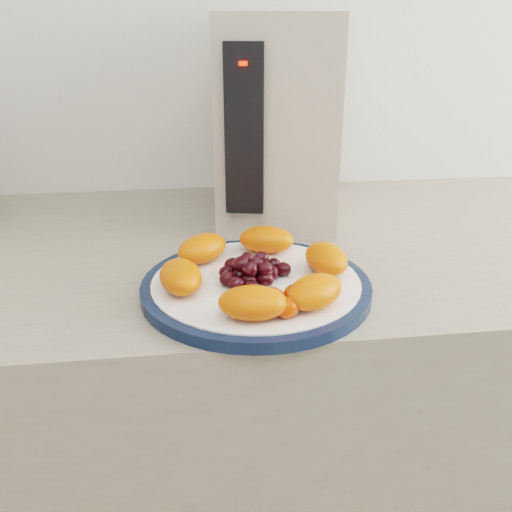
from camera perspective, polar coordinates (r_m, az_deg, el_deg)
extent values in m
cube|color=gray|center=(1.12, -7.66, -20.82)|extent=(3.50, 0.60, 0.90)
cube|color=#99694F|center=(1.14, -7.57, -21.91)|extent=(3.48, 0.58, 0.84)
cylinder|color=#0D1C37|center=(0.71, 0.00, -3.14)|extent=(0.29, 0.29, 0.01)
cylinder|color=white|center=(0.71, 0.00, -3.07)|extent=(0.26, 0.26, 0.02)
cube|color=#BCAE9F|center=(0.96, 2.41, 13.57)|extent=(0.23, 0.29, 0.32)
cube|color=black|center=(0.83, -1.17, 12.37)|extent=(0.06, 0.03, 0.24)
cube|color=#FF0C05|center=(0.81, -1.30, 18.70)|extent=(0.01, 0.01, 0.01)
ellipsoid|color=#EF4308|center=(0.73, 7.04, -0.24)|extent=(0.06, 0.08, 0.04)
ellipsoid|color=#EF4308|center=(0.78, 1.05, 1.66)|extent=(0.09, 0.07, 0.04)
ellipsoid|color=#EF4308|center=(0.76, -5.40, 0.76)|extent=(0.09, 0.09, 0.04)
ellipsoid|color=#EF4308|center=(0.68, -7.54, -2.07)|extent=(0.06, 0.08, 0.04)
ellipsoid|color=#EF4308|center=(0.62, -0.32, -4.71)|extent=(0.08, 0.06, 0.04)
ellipsoid|color=#EF4308|center=(0.64, 5.87, -3.56)|extent=(0.09, 0.09, 0.04)
ellipsoid|color=black|center=(0.70, 0.00, -1.74)|extent=(0.02, 0.02, 0.02)
ellipsoid|color=black|center=(0.71, 1.55, -1.71)|extent=(0.02, 0.02, 0.02)
ellipsoid|color=black|center=(0.72, 0.59, -1.22)|extent=(0.02, 0.02, 0.02)
ellipsoid|color=black|center=(0.72, -0.93, -1.32)|extent=(0.02, 0.02, 0.02)
ellipsoid|color=black|center=(0.70, -1.56, -1.86)|extent=(0.02, 0.02, 0.02)
ellipsoid|color=black|center=(0.69, -0.61, -2.45)|extent=(0.02, 0.02, 0.02)
ellipsoid|color=black|center=(0.69, 0.97, -2.28)|extent=(0.02, 0.02, 0.02)
ellipsoid|color=black|center=(0.72, 2.76, -1.32)|extent=(0.02, 0.02, 0.02)
ellipsoid|color=black|center=(0.73, 1.79, -0.84)|extent=(0.02, 0.02, 0.02)
ellipsoid|color=black|center=(0.74, 0.38, -0.60)|extent=(0.02, 0.02, 0.02)
ellipsoid|color=black|center=(0.74, -1.12, -0.64)|extent=(0.02, 0.02, 0.02)
ellipsoid|color=black|center=(0.72, -2.35, -0.96)|extent=(0.02, 0.02, 0.02)
ellipsoid|color=black|center=(0.71, -3.00, -1.67)|extent=(0.02, 0.02, 0.02)
ellipsoid|color=black|center=(0.69, -2.87, -2.29)|extent=(0.02, 0.02, 0.02)
ellipsoid|color=black|center=(0.68, -1.93, -2.85)|extent=(0.02, 0.02, 0.02)
ellipsoid|color=black|center=(0.67, -0.42, -3.17)|extent=(0.02, 0.02, 0.02)
ellipsoid|color=black|center=(0.70, 0.00, -0.78)|extent=(0.02, 0.02, 0.02)
ellipsoid|color=black|center=(0.71, 0.56, -0.23)|extent=(0.02, 0.02, 0.02)
ellipsoid|color=black|center=(0.71, -0.89, -0.31)|extent=(0.02, 0.02, 0.02)
ellipsoid|color=black|center=(0.70, -1.49, -0.83)|extent=(0.02, 0.02, 0.02)
ellipsoid|color=black|center=(0.68, -0.59, -1.34)|extent=(0.02, 0.02, 0.02)
ellipsoid|color=black|center=(0.68, 0.93, -1.27)|extent=(0.02, 0.02, 0.02)
ellipsoid|color=red|center=(0.64, 1.63, -4.19)|extent=(0.03, 0.03, 0.02)
ellipsoid|color=red|center=(0.65, 4.02, -3.77)|extent=(0.04, 0.03, 0.02)
ellipsoid|color=red|center=(0.62, 3.18, -5.14)|extent=(0.04, 0.04, 0.02)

